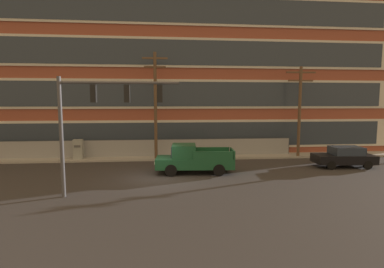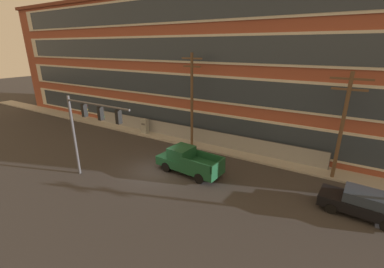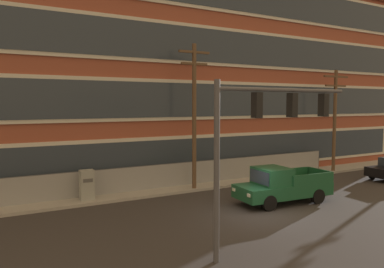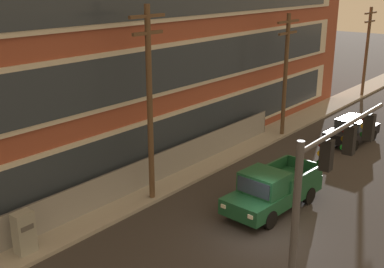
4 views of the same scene
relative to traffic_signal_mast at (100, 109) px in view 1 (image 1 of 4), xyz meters
name	(u,v)px [view 1 (image 1 of 4)]	position (x,y,z in m)	size (l,w,h in m)	color
ground_plane	(157,178)	(2.77, 3.44, -4.53)	(160.00, 160.00, 0.00)	#333030
sidewalk_building_side	(158,158)	(2.77, 10.20, -4.45)	(80.00, 2.12, 0.16)	#9E9B93
brick_mill_building	(124,78)	(-0.80, 16.60, 2.93)	(56.27, 11.28, 14.90)	brown
chain_link_fence	(143,149)	(1.40, 10.61, -3.70)	(26.71, 0.06, 1.63)	gray
traffic_signal_mast	(100,109)	(0.00, 0.00, 0.00)	(6.10, 0.43, 6.17)	#4C4C51
pickup_truck_dark_green	(193,159)	(5.25, 4.63, -3.59)	(5.49, 2.39, 2.00)	#194C2D
sedan_black	(344,157)	(16.84, 5.40, -3.73)	(4.47, 2.15, 1.56)	black
utility_pole_near_corner	(155,102)	(2.61, 9.50, 0.36)	(2.08, 0.26, 8.98)	brown
utility_pole_midblock	(300,107)	(15.11, 9.47, -0.09)	(2.59, 0.26, 7.95)	brown
electrical_cabinet	(78,150)	(-3.88, 9.91, -3.63)	(0.74, 0.54, 1.80)	#939993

